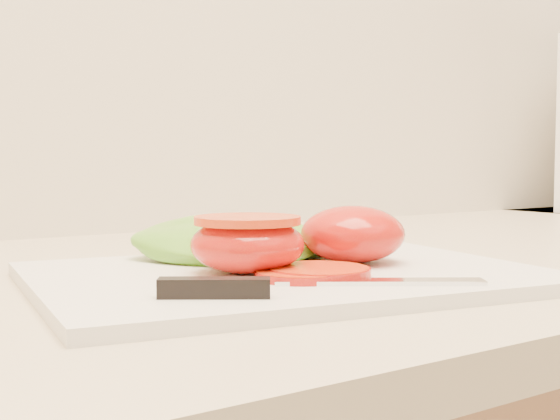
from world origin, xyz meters
TOP-DOWN VIEW (x-y plane):
  - cutting_board at (-0.61, 1.57)m, footprint 0.42×0.33m
  - tomato_half_dome at (-0.55, 1.58)m, footprint 0.08×0.08m
  - tomato_half_cut at (-0.65, 1.58)m, footprint 0.08×0.08m
  - tomato_slice_0 at (-0.61, 1.53)m, footprint 0.07×0.07m
  - tomato_slice_1 at (-0.63, 1.53)m, footprint 0.06×0.06m
  - lettuce_leaf_0 at (-0.61, 1.65)m, footprint 0.20×0.19m
  - lettuce_leaf_1 at (-0.57, 1.65)m, footprint 0.15×0.13m
  - knife at (-0.67, 1.50)m, footprint 0.21×0.10m

SIDE VIEW (x-z plane):
  - cutting_board at x=-0.61m, z-range 0.93..0.94m
  - tomato_slice_1 at x=-0.63m, z-range 0.94..0.95m
  - tomato_slice_0 at x=-0.61m, z-range 0.94..0.95m
  - knife at x=-0.67m, z-range 0.94..0.95m
  - lettuce_leaf_1 at x=-0.57m, z-range 0.94..0.97m
  - lettuce_leaf_0 at x=-0.61m, z-range 0.94..0.97m
  - tomato_half_cut at x=-0.65m, z-range 0.94..0.98m
  - tomato_half_dome at x=-0.55m, z-range 0.94..0.99m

